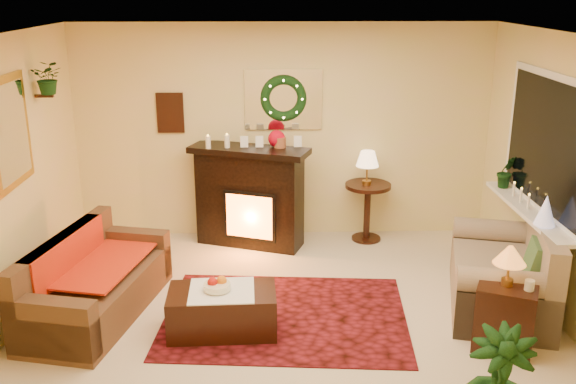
{
  "coord_description": "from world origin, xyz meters",
  "views": [
    {
      "loc": [
        -0.17,
        -5.36,
        2.99
      ],
      "look_at": [
        0.0,
        0.35,
        1.15
      ],
      "focal_mm": 40.0,
      "sensor_mm": 36.0,
      "label": 1
    }
  ],
  "objects_px": {
    "side_table_round": "(367,215)",
    "end_table_square": "(505,317)",
    "fireplace": "(250,201)",
    "coffee_table": "(222,311)",
    "loveseat": "(502,265)",
    "sofa": "(96,272)"
  },
  "relations": [
    {
      "from": "side_table_round",
      "to": "end_table_square",
      "type": "xyz_separation_m",
      "value": [
        0.83,
        -2.48,
        -0.05
      ]
    },
    {
      "from": "fireplace",
      "to": "end_table_square",
      "type": "relative_size",
      "value": 2.1
    },
    {
      "from": "coffee_table",
      "to": "fireplace",
      "type": "bearing_deg",
      "value": 82.61
    },
    {
      "from": "loveseat",
      "to": "coffee_table",
      "type": "relative_size",
      "value": 1.6
    },
    {
      "from": "loveseat",
      "to": "coffee_table",
      "type": "distance_m",
      "value": 2.71
    },
    {
      "from": "end_table_square",
      "to": "coffee_table",
      "type": "bearing_deg",
      "value": 172.95
    },
    {
      "from": "loveseat",
      "to": "end_table_square",
      "type": "distance_m",
      "value": 0.79
    },
    {
      "from": "side_table_round",
      "to": "coffee_table",
      "type": "relative_size",
      "value": 0.75
    },
    {
      "from": "sofa",
      "to": "end_table_square",
      "type": "distance_m",
      "value": 3.72
    },
    {
      "from": "side_table_round",
      "to": "coffee_table",
      "type": "height_order",
      "value": "side_table_round"
    },
    {
      "from": "fireplace",
      "to": "side_table_round",
      "type": "distance_m",
      "value": 1.44
    },
    {
      "from": "loveseat",
      "to": "fireplace",
      "type": "bearing_deg",
      "value": 160.62
    },
    {
      "from": "sofa",
      "to": "loveseat",
      "type": "distance_m",
      "value": 3.87
    },
    {
      "from": "fireplace",
      "to": "loveseat",
      "type": "relative_size",
      "value": 0.81
    },
    {
      "from": "side_table_round",
      "to": "coffee_table",
      "type": "bearing_deg",
      "value": -126.69
    },
    {
      "from": "sofa",
      "to": "coffee_table",
      "type": "distance_m",
      "value": 1.28
    },
    {
      "from": "side_table_round",
      "to": "fireplace",
      "type": "bearing_deg",
      "value": -176.37
    },
    {
      "from": "sofa",
      "to": "coffee_table",
      "type": "bearing_deg",
      "value": -4.32
    },
    {
      "from": "end_table_square",
      "to": "sofa",
      "type": "bearing_deg",
      "value": 169.55
    },
    {
      "from": "sofa",
      "to": "loveseat",
      "type": "relative_size",
      "value": 1.16
    },
    {
      "from": "fireplace",
      "to": "coffee_table",
      "type": "distance_m",
      "value": 2.12
    },
    {
      "from": "fireplace",
      "to": "coffee_table",
      "type": "relative_size",
      "value": 1.29
    }
  ]
}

